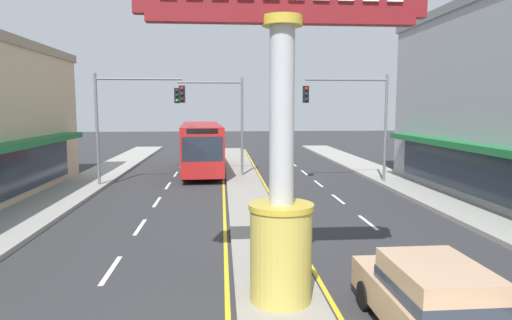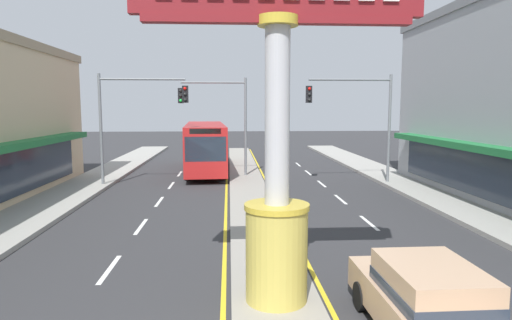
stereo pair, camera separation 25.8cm
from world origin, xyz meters
TOP-DOWN VIEW (x-y plane):
  - median_strip at (0.00, 18.00)m, footprint 1.99×52.00m
  - sidewalk_left at (-8.99, 16.00)m, footprint 2.79×60.00m
  - sidewalk_right at (8.99, 16.00)m, footprint 2.79×60.00m
  - lane_markings at (0.00, 16.65)m, footprint 8.73×52.00m
  - district_sign at (0.00, 6.67)m, footprint 6.05×1.42m
  - traffic_light_left_side at (-6.23, 22.07)m, footprint 4.86×0.46m
  - traffic_light_right_side at (6.23, 21.89)m, footprint 4.86×0.46m
  - traffic_light_median_far at (-1.48, 25.11)m, footprint 4.20×0.46m
  - bus_near_right_lane at (-2.64, 27.78)m, footprint 3.14×11.32m
  - sedan_far_right_lane at (2.65, 4.97)m, footprint 1.87×4.32m

SIDE VIEW (x-z plane):
  - lane_markings at x=0.00m, z-range 0.00..0.01m
  - median_strip at x=0.00m, z-range 0.00..0.14m
  - sidewalk_left at x=-8.99m, z-range 0.00..0.18m
  - sidewalk_right at x=8.99m, z-range 0.00..0.18m
  - sedan_far_right_lane at x=2.65m, z-range 0.02..1.55m
  - bus_near_right_lane at x=-2.64m, z-range 0.24..3.50m
  - district_sign at x=0.00m, z-range -0.19..7.38m
  - traffic_light_median_far at x=-1.48m, z-range 1.09..7.29m
  - traffic_light_left_side at x=-6.23m, z-range 1.15..7.35m
  - traffic_light_right_side at x=6.23m, z-range 1.15..7.35m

